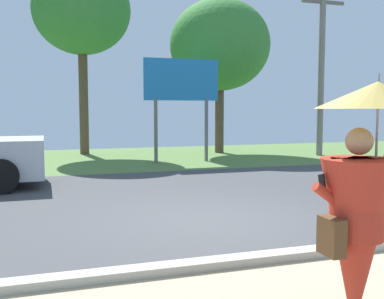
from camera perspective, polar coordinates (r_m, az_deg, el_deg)
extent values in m
cube|color=#424244|center=(9.44, -0.99, -6.41)|extent=(40.00, 8.00, 0.10)
cube|color=#55763B|center=(17.16, -8.85, -1.19)|extent=(40.00, 8.00, 0.10)
cube|color=#B2AD9E|center=(5.83, 10.93, -12.90)|extent=(40.00, 0.24, 0.10)
cone|color=#B22D1E|center=(4.04, 19.78, -11.37)|extent=(0.60, 0.60, 1.45)
cylinder|color=#B22D1E|center=(3.94, 19.96, -5.78)|extent=(0.44, 0.44, 0.65)
sphere|color=tan|center=(3.88, 20.17, 0.97)|extent=(0.22, 0.22, 0.22)
cylinder|color=#B22D1E|center=(3.80, 16.68, -5.60)|extent=(0.29, 0.08, 0.24)
cylinder|color=gray|center=(3.99, 22.09, 1.52)|extent=(0.02, 0.02, 0.75)
cone|color=gold|center=(3.98, 22.26, 6.33)|extent=(1.01, 1.01, 0.22)
cylinder|color=gray|center=(3.99, 22.32, 8.06)|extent=(0.02, 0.02, 0.10)
cube|color=black|center=(3.78, 15.96, -4.12)|extent=(0.02, 0.11, 0.16)
cube|color=brown|center=(3.81, 17.04, -10.34)|extent=(0.12, 0.24, 0.30)
cylinder|color=black|center=(12.66, -22.03, -1.84)|extent=(0.76, 0.28, 0.76)
cylinder|color=black|center=(10.68, -22.75, -3.11)|extent=(0.76, 0.28, 0.76)
cylinder|color=gray|center=(18.48, 15.84, 9.31)|extent=(0.24, 0.24, 6.45)
cube|color=#666056|center=(18.86, 16.04, 17.29)|extent=(1.80, 0.12, 0.12)
cylinder|color=slate|center=(15.34, -4.54, 2.41)|extent=(0.12, 0.12, 2.20)
cylinder|color=slate|center=(15.86, 1.80, 2.51)|extent=(0.12, 0.12, 2.20)
cube|color=#1E72B2|center=(15.59, -1.33, 8.72)|extent=(2.60, 0.10, 1.40)
cylinder|color=brown|center=(18.76, -13.39, 6.24)|extent=(0.36, 0.36, 4.45)
ellipsoid|color=#387F33|center=(19.14, -13.61, 16.58)|extent=(3.81, 3.81, 3.46)
cylinder|color=brown|center=(18.90, 3.44, 4.32)|extent=(0.36, 0.36, 3.10)
ellipsoid|color=#387F33|center=(19.07, 3.49, 12.91)|extent=(4.08, 4.08, 3.71)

